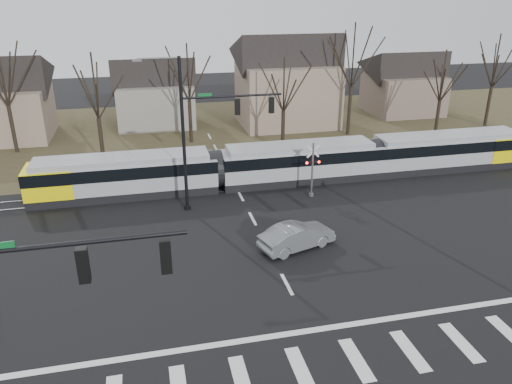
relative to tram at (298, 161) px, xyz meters
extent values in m
plane|color=black|center=(-4.93, -16.00, -1.62)|extent=(140.00, 140.00, 0.00)
cube|color=#38331E|center=(-4.93, 16.00, -1.62)|extent=(140.00, 28.00, 0.01)
cube|color=silver|center=(-8.53, -20.00, -1.62)|extent=(0.60, 2.60, 0.01)
cube|color=silver|center=(-6.13, -20.00, -1.62)|extent=(0.60, 2.60, 0.01)
cube|color=silver|center=(-3.73, -20.00, -1.62)|extent=(0.60, 2.60, 0.01)
cube|color=silver|center=(-1.33, -20.00, -1.62)|extent=(0.60, 2.60, 0.01)
cube|color=silver|center=(1.07, -20.00, -1.62)|extent=(0.60, 2.60, 0.01)
cube|color=silver|center=(3.47, -20.00, -1.62)|extent=(0.60, 2.60, 0.01)
cube|color=silver|center=(-4.93, -17.80, -1.62)|extent=(28.00, 0.35, 0.01)
cube|color=silver|center=(-4.93, -14.00, -1.62)|extent=(0.18, 2.00, 0.01)
cube|color=silver|center=(-4.93, -10.00, -1.62)|extent=(0.18, 2.00, 0.01)
cube|color=silver|center=(-4.93, -6.00, -1.62)|extent=(0.18, 2.00, 0.01)
cube|color=silver|center=(-4.93, -2.00, -1.62)|extent=(0.18, 2.00, 0.01)
cube|color=silver|center=(-4.93, 2.00, -1.62)|extent=(0.18, 2.00, 0.01)
cube|color=silver|center=(-4.93, 6.00, -1.62)|extent=(0.18, 2.00, 0.01)
cube|color=silver|center=(-4.93, 10.00, -1.62)|extent=(0.18, 2.00, 0.01)
cube|color=silver|center=(-4.93, 14.00, -1.62)|extent=(0.18, 2.00, 0.01)
cube|color=#59595E|center=(-4.93, -0.90, -1.59)|extent=(90.00, 0.12, 0.06)
cube|color=#59595E|center=(-4.93, 0.50, -1.59)|extent=(90.00, 0.12, 0.06)
cube|color=gray|center=(-13.08, 0.00, -0.13)|extent=(13.26, 2.86, 2.98)
cube|color=black|center=(-13.08, 0.00, 0.47)|extent=(13.28, 2.90, 0.87)
cube|color=#FFEA07|center=(-18.07, 0.00, -0.04)|extent=(3.26, 2.92, 1.99)
cube|color=gray|center=(0.18, 0.00, -0.13)|extent=(12.24, 2.86, 2.98)
cube|color=black|center=(0.18, 0.00, 0.47)|extent=(12.26, 2.90, 0.87)
cube|color=gray|center=(12.93, 0.00, -0.13)|extent=(13.26, 2.86, 2.98)
cube|color=black|center=(12.93, 0.00, 0.47)|extent=(13.28, 2.90, 0.87)
cube|color=#FFEA07|center=(17.92, 0.00, -0.04)|extent=(3.26, 2.92, 1.99)
imported|color=slate|center=(-3.29, -10.40, -0.87)|extent=(4.34, 5.53, 1.51)
cylinder|color=black|center=(-13.68, -22.00, 5.98)|extent=(6.50, 0.14, 0.14)
cube|color=black|center=(-13.36, -22.00, 5.28)|extent=(0.32, 0.32, 1.05)
sphere|color=#FF0C07|center=(-13.36, -22.00, 5.61)|extent=(0.22, 0.22, 0.22)
cube|color=black|center=(-11.08, -22.00, 5.28)|extent=(0.32, 0.32, 1.05)
sphere|color=#FF0C07|center=(-11.08, -22.00, 5.61)|extent=(0.22, 0.22, 0.22)
cylinder|color=black|center=(-8.93, -3.50, 3.48)|extent=(0.22, 0.22, 10.20)
cylinder|color=black|center=(-8.93, -3.50, -1.47)|extent=(0.44, 0.44, 0.30)
cylinder|color=black|center=(-5.68, -3.50, 5.98)|extent=(6.50, 0.14, 0.14)
cube|color=#0C5926|center=(-7.43, -3.50, 6.13)|extent=(0.90, 0.03, 0.22)
cube|color=black|center=(-5.36, -3.50, 5.28)|extent=(0.32, 0.32, 1.05)
sphere|color=#FF0C07|center=(-5.36, -3.50, 5.61)|extent=(0.22, 0.22, 0.22)
cube|color=black|center=(-3.08, -3.50, 5.28)|extent=(0.32, 0.32, 1.05)
sphere|color=#FF0C07|center=(-3.08, -3.50, 5.61)|extent=(0.22, 0.22, 0.22)
cube|color=#59595B|center=(-11.43, -3.50, 8.40)|extent=(0.55, 0.22, 0.14)
cylinder|color=#59595B|center=(0.07, -3.20, 0.38)|extent=(0.14, 0.14, 4.00)
cylinder|color=#59595B|center=(0.07, -3.20, -1.52)|extent=(0.36, 0.36, 0.20)
cube|color=silver|center=(0.07, -3.20, 1.78)|extent=(0.95, 0.04, 0.95)
cube|color=silver|center=(0.07, -3.20, 1.78)|extent=(0.95, 0.04, 0.95)
cube|color=black|center=(0.07, -3.20, 0.98)|extent=(1.00, 0.10, 0.12)
sphere|color=#FF0C07|center=(-0.38, -3.28, 0.98)|extent=(0.18, 0.18, 0.18)
sphere|color=#FF0C07|center=(0.52, -3.28, 0.98)|extent=(0.18, 0.18, 0.18)
cube|color=#7E6C5B|center=(-24.93, 18.00, 0.88)|extent=(9.00, 8.00, 5.00)
cube|color=slate|center=(-9.93, 20.00, 0.63)|extent=(8.00, 7.00, 4.50)
cube|color=#7E6C5B|center=(4.07, 17.00, 1.63)|extent=(10.00, 8.00, 6.50)
cube|color=brown|center=(19.07, 19.00, 0.63)|extent=(8.00, 7.00, 4.50)
camera|label=1|loc=(-11.38, -34.84, 12.45)|focal=35.00mm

